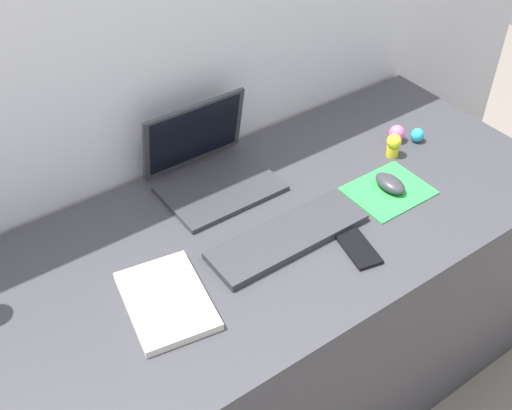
{
  "coord_description": "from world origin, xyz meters",
  "views": [
    {
      "loc": [
        -0.64,
        -0.91,
        1.8
      ],
      "look_at": [
        0.01,
        0.0,
        0.83
      ],
      "focal_mm": 43.81,
      "sensor_mm": 36.0,
      "label": 1
    }
  ],
  "objects_px": {
    "keyboard": "(288,236)",
    "notebook_pad": "(166,301)",
    "toy_figurine_cyan": "(417,135)",
    "mouse": "(390,183)",
    "laptop": "(209,164)",
    "cell_phone": "(358,248)",
    "toy_figurine_pink": "(397,133)",
    "toy_figurine_yellow": "(394,145)"
  },
  "relations": [
    {
      "from": "laptop",
      "to": "cell_phone",
      "type": "xyz_separation_m",
      "value": [
        0.15,
        -0.43,
        -0.05
      ]
    },
    {
      "from": "toy_figurine_yellow",
      "to": "toy_figurine_pink",
      "type": "xyz_separation_m",
      "value": [
        0.06,
        0.05,
        -0.01
      ]
    },
    {
      "from": "notebook_pad",
      "to": "toy_figurine_yellow",
      "type": "xyz_separation_m",
      "value": [
        0.79,
        0.11,
        0.03
      ]
    },
    {
      "from": "toy_figurine_cyan",
      "to": "keyboard",
      "type": "bearing_deg",
      "value": -168.79
    },
    {
      "from": "laptop",
      "to": "toy_figurine_cyan",
      "type": "relative_size",
      "value": 7.09
    },
    {
      "from": "laptop",
      "to": "toy_figurine_pink",
      "type": "relative_size",
      "value": 5.87
    },
    {
      "from": "laptop",
      "to": "keyboard",
      "type": "relative_size",
      "value": 0.73
    },
    {
      "from": "keyboard",
      "to": "notebook_pad",
      "type": "height_order",
      "value": "same"
    },
    {
      "from": "toy_figurine_yellow",
      "to": "toy_figurine_cyan",
      "type": "bearing_deg",
      "value": 5.02
    },
    {
      "from": "notebook_pad",
      "to": "cell_phone",
      "type": "bearing_deg",
      "value": -4.61
    },
    {
      "from": "laptop",
      "to": "toy_figurine_cyan",
      "type": "height_order",
      "value": "laptop"
    },
    {
      "from": "keyboard",
      "to": "toy_figurine_pink",
      "type": "xyz_separation_m",
      "value": [
        0.51,
        0.15,
        0.02
      ]
    },
    {
      "from": "cell_phone",
      "to": "notebook_pad",
      "type": "relative_size",
      "value": 0.53
    },
    {
      "from": "mouse",
      "to": "toy_figurine_pink",
      "type": "relative_size",
      "value": 1.88
    },
    {
      "from": "notebook_pad",
      "to": "toy_figurine_cyan",
      "type": "bearing_deg",
      "value": 17.5
    },
    {
      "from": "cell_phone",
      "to": "toy_figurine_yellow",
      "type": "xyz_separation_m",
      "value": [
        0.34,
        0.23,
        0.03
      ]
    },
    {
      "from": "cell_phone",
      "to": "notebook_pad",
      "type": "bearing_deg",
      "value": 177.98
    },
    {
      "from": "mouse",
      "to": "notebook_pad",
      "type": "xyz_separation_m",
      "value": [
        -0.68,
        -0.0,
        -0.01
      ]
    },
    {
      "from": "keyboard",
      "to": "toy_figurine_cyan",
      "type": "xyz_separation_m",
      "value": [
        0.56,
        0.11,
        0.01
      ]
    },
    {
      "from": "laptop",
      "to": "notebook_pad",
      "type": "distance_m",
      "value": 0.44
    },
    {
      "from": "keyboard",
      "to": "toy_figurine_yellow",
      "type": "relative_size",
      "value": 5.84
    },
    {
      "from": "keyboard",
      "to": "toy_figurine_yellow",
      "type": "height_order",
      "value": "toy_figurine_yellow"
    },
    {
      "from": "laptop",
      "to": "cell_phone",
      "type": "distance_m",
      "value": 0.46
    },
    {
      "from": "toy_figurine_cyan",
      "to": "toy_figurine_pink",
      "type": "xyz_separation_m",
      "value": [
        -0.05,
        0.04,
        0.0
      ]
    },
    {
      "from": "laptop",
      "to": "cell_phone",
      "type": "bearing_deg",
      "value": -71.31
    },
    {
      "from": "laptop",
      "to": "mouse",
      "type": "height_order",
      "value": "laptop"
    },
    {
      "from": "mouse",
      "to": "notebook_pad",
      "type": "bearing_deg",
      "value": -179.72
    },
    {
      "from": "keyboard",
      "to": "toy_figurine_yellow",
      "type": "bearing_deg",
      "value": 12.68
    },
    {
      "from": "mouse",
      "to": "toy_figurine_cyan",
      "type": "distance_m",
      "value": 0.25
    },
    {
      "from": "toy_figurine_cyan",
      "to": "toy_figurine_yellow",
      "type": "bearing_deg",
      "value": -174.98
    },
    {
      "from": "toy_figurine_yellow",
      "to": "keyboard",
      "type": "bearing_deg",
      "value": -167.32
    },
    {
      "from": "keyboard",
      "to": "toy_figurine_pink",
      "type": "distance_m",
      "value": 0.54
    },
    {
      "from": "cell_phone",
      "to": "toy_figurine_yellow",
      "type": "relative_size",
      "value": 1.82
    },
    {
      "from": "toy_figurine_cyan",
      "to": "notebook_pad",
      "type": "bearing_deg",
      "value": -172.48
    },
    {
      "from": "notebook_pad",
      "to": "toy_figurine_cyan",
      "type": "height_order",
      "value": "toy_figurine_cyan"
    },
    {
      "from": "toy_figurine_cyan",
      "to": "cell_phone",
      "type": "bearing_deg",
      "value": -152.02
    },
    {
      "from": "notebook_pad",
      "to": "toy_figurine_cyan",
      "type": "distance_m",
      "value": 0.91
    },
    {
      "from": "laptop",
      "to": "toy_figurine_pink",
      "type": "height_order",
      "value": "laptop"
    },
    {
      "from": "notebook_pad",
      "to": "toy_figurine_yellow",
      "type": "relative_size",
      "value": 3.42
    },
    {
      "from": "laptop",
      "to": "toy_figurine_pink",
      "type": "xyz_separation_m",
      "value": [
        0.55,
        -0.16,
        -0.03
      ]
    },
    {
      "from": "toy_figurine_pink",
      "to": "toy_figurine_yellow",
      "type": "bearing_deg",
      "value": -143.16
    },
    {
      "from": "laptop",
      "to": "notebook_pad",
      "type": "xyz_separation_m",
      "value": [
        -0.31,
        -0.31,
        -0.04
      ]
    }
  ]
}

